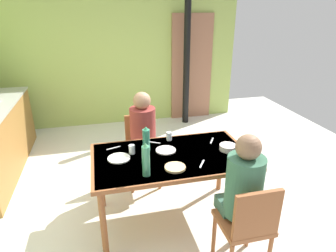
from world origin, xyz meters
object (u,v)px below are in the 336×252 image
object	(u,v)px
chair_near_diner	(248,224)
water_bottle_green_far	(146,160)
water_bottle_green_near	(146,140)
person_near_diner	(243,184)
serving_bowl_center	(228,147)
dining_table	(172,161)
chair_far_diner	(142,146)
person_far_diner	(143,129)

from	to	relation	value
chair_near_diner	water_bottle_green_far	bearing A→B (deg)	145.35
chair_near_diner	water_bottle_green_near	world-z (taller)	water_bottle_green_near
person_near_diner	serving_bowl_center	world-z (taller)	person_near_diner
dining_table	chair_far_diner	world-z (taller)	chair_far_diner
person_far_diner	water_bottle_green_near	size ratio (longest dim) A/B	2.90
dining_table	chair_near_diner	bearing A→B (deg)	-62.17
dining_table	water_bottle_green_far	size ratio (longest dim) A/B	4.98
water_bottle_green_far	serving_bowl_center	size ratio (longest dim) A/B	1.82
chair_far_diner	water_bottle_green_near	xyz separation A→B (m)	(-0.05, -0.64, 0.38)
dining_table	water_bottle_green_near	xyz separation A→B (m)	(-0.22, 0.16, 0.19)
chair_near_diner	person_near_diner	bearing A→B (deg)	90.00
chair_far_diner	serving_bowl_center	size ratio (longest dim) A/B	5.12
chair_near_diner	dining_table	bearing A→B (deg)	117.83
water_bottle_green_near	water_bottle_green_far	bearing A→B (deg)	-100.09
chair_near_diner	water_bottle_green_far	xyz separation A→B (m)	(-0.72, 0.50, 0.40)
chair_near_diner	chair_far_diner	xyz separation A→B (m)	(-0.60, 1.60, 0.00)
person_near_diner	water_bottle_green_far	distance (m)	0.82
dining_table	chair_far_diner	xyz separation A→B (m)	(-0.17, 0.80, -0.19)
person_near_diner	person_far_diner	distance (m)	1.45
chair_far_diner	person_far_diner	size ratio (longest dim) A/B	1.13
serving_bowl_center	dining_table	bearing A→B (deg)	177.66
dining_table	serving_bowl_center	distance (m)	0.59
dining_table	chair_near_diner	size ratio (longest dim) A/B	1.78
chair_far_diner	dining_table	bearing A→B (deg)	102.24
person_far_diner	water_bottle_green_far	world-z (taller)	person_far_diner
dining_table	chair_near_diner	distance (m)	0.92
person_far_diner	serving_bowl_center	xyz separation A→B (m)	(0.76, -0.69, -0.00)
person_near_diner	person_far_diner	bearing A→B (deg)	114.18
dining_table	person_far_diner	distance (m)	0.69
person_far_diner	serving_bowl_center	size ratio (longest dim) A/B	4.53
chair_near_diner	serving_bowl_center	distance (m)	0.84
dining_table	serving_bowl_center	bearing A→B (deg)	-2.34
water_bottle_green_near	serving_bowl_center	size ratio (longest dim) A/B	1.56
chair_near_diner	person_far_diner	world-z (taller)	person_far_diner
person_near_diner	person_far_diner	world-z (taller)	same
person_near_diner	water_bottle_green_near	distance (m)	1.05
dining_table	person_near_diner	xyz separation A→B (m)	(0.42, -0.66, 0.10)
dining_table	person_near_diner	size ratio (longest dim) A/B	2.01
water_bottle_green_near	chair_near_diner	bearing A→B (deg)	-55.99
dining_table	water_bottle_green_near	bearing A→B (deg)	145.07
dining_table	water_bottle_green_far	bearing A→B (deg)	-135.39
dining_table	person_near_diner	distance (m)	0.79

